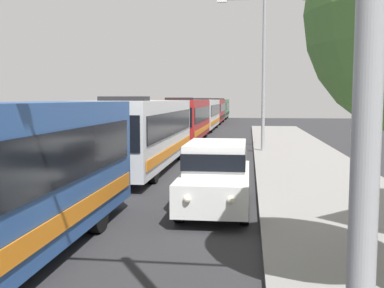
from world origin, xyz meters
name	(u,v)px	position (x,y,z in m)	size (l,w,h in m)	color
bus_second_in_line	(145,131)	(-1.30, 24.06, 1.69)	(2.58, 11.54, 3.21)	silver
bus_middle	(186,118)	(-1.30, 37.36, 1.69)	(2.58, 11.32, 3.21)	maroon
bus_fourth_in_line	(203,113)	(-1.30, 50.04, 1.69)	(2.58, 12.37, 3.21)	silver
bus_rear	(213,110)	(-1.30, 63.02, 1.69)	(2.58, 11.56, 3.21)	maroon
bus_tail_end	(220,108)	(-1.30, 76.21, 1.69)	(2.58, 10.48, 3.21)	#33724C
white_suv	(216,173)	(2.40, 16.80, 1.03)	(1.86, 4.74, 1.90)	white
streetlamp_mid	(264,58)	(4.10, 30.60, 5.44)	(5.36, 0.28, 8.77)	gray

